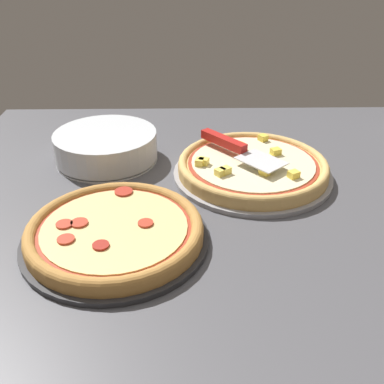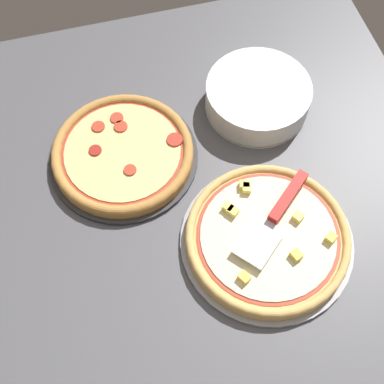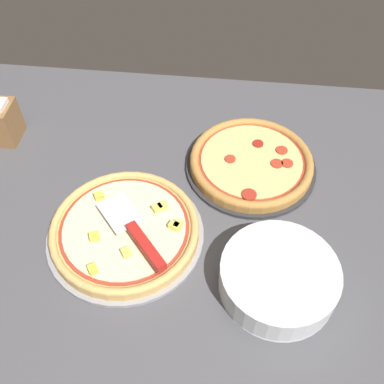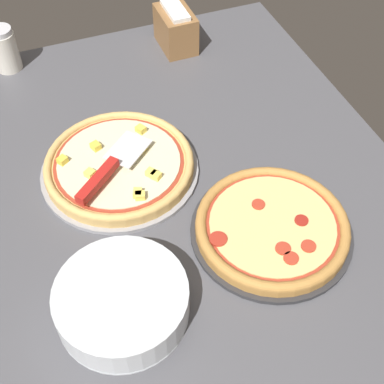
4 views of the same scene
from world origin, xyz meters
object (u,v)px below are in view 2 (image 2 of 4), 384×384
plate_stack (258,97)px  pizza_front (268,237)px  serving_spatula (282,206)px  pizza_back (123,152)px

plate_stack → pizza_front: bearing=165.1°
pizza_front → serving_spatula: 6.85cm
plate_stack → pizza_back: bearing=100.7°
plate_stack → serving_spatula: bearing=170.5°
pizza_back → pizza_front: bearing=-138.7°
pizza_front → plate_stack: plate_stack is taller
pizza_back → plate_stack: (6.31, -33.33, 1.02)cm
pizza_front → serving_spatula: bearing=-42.4°
pizza_back → plate_stack: plate_stack is taller
pizza_front → pizza_back: bearing=41.3°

